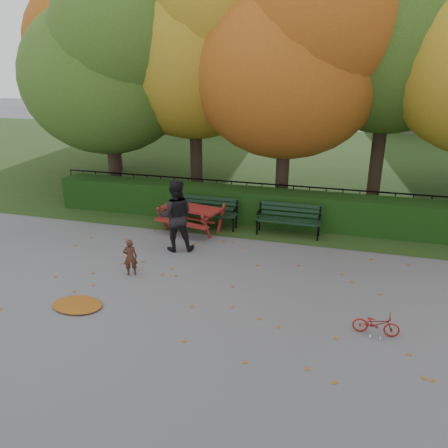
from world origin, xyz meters
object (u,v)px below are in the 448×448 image
(tree_d, at_px, (409,13))
(picnic_table, at_px, (192,213))
(bench_right, at_px, (289,217))
(bicycle, at_px, (376,324))
(tree_a, at_px, (111,66))
(tree_f, at_px, (111,34))
(tree_b, at_px, (201,37))
(adult, at_px, (176,216))
(tree_c, at_px, (298,55))
(child, at_px, (130,257))
(bench_left, at_px, (208,210))

(tree_d, bearing_deg, picnic_table, -143.79)
(bench_right, relative_size, bicycle, 2.21)
(bench_right, bearing_deg, picnic_table, -169.58)
(tree_a, bearing_deg, bicycle, -36.80)
(tree_f, distance_m, bicycle, 15.47)
(tree_b, xyz_separation_m, adult, (0.89, -4.93, -4.47))
(tree_c, distance_m, bicycle, 8.53)
(tree_a, relative_size, picnic_table, 3.84)
(adult, bearing_deg, child, 54.31)
(bench_right, bearing_deg, adult, -144.58)
(bench_right, xyz_separation_m, picnic_table, (-2.72, -0.50, 0.04))
(bench_left, distance_m, adult, 1.95)
(tree_d, height_order, child, tree_d)
(tree_a, relative_size, bicycle, 9.20)
(tree_c, distance_m, tree_f, 8.66)
(tree_a, xyz_separation_m, bench_left, (3.89, -1.88, -4.00))
(tree_c, relative_size, bench_right, 4.44)
(tree_f, distance_m, bench_right, 11.19)
(tree_b, height_order, tree_d, tree_d)
(tree_f, bearing_deg, bench_left, -43.51)
(tree_a, relative_size, tree_c, 0.94)
(tree_b, distance_m, bench_right, 6.76)
(tree_c, height_order, child, tree_c)
(tree_a, distance_m, tree_d, 9.33)
(child, distance_m, adult, 1.78)
(bench_left, bearing_deg, bicycle, -44.19)
(picnic_table, xyz_separation_m, bicycle, (4.93, -3.98, -0.35))
(adult, xyz_separation_m, bicycle, (4.86, -2.59, -0.72))
(tree_b, bearing_deg, tree_d, 4.38)
(tree_b, height_order, child, tree_b)
(tree_f, relative_size, bench_right, 5.10)
(tree_c, relative_size, adult, 4.27)
(child, bearing_deg, tree_b, -110.41)
(bench_right, bearing_deg, tree_c, 96.70)
(tree_a, distance_m, picnic_table, 5.83)
(bench_left, xyz_separation_m, picnic_table, (-0.32, -0.50, 0.04))
(picnic_table, relative_size, child, 2.24)
(picnic_table, distance_m, adult, 1.44)
(tree_a, height_order, tree_c, tree_c)
(tree_d, relative_size, picnic_table, 4.92)
(tree_b, xyz_separation_m, tree_d, (6.32, 0.48, 0.58))
(adult, bearing_deg, tree_b, -99.27)
(tree_f, bearing_deg, picnic_table, -47.63)
(tree_f, relative_size, picnic_table, 4.72)
(bench_right, bearing_deg, tree_f, 146.08)
(picnic_table, bearing_deg, bench_left, 69.93)
(tree_b, xyz_separation_m, bicycle, (5.75, -7.52, -5.19))
(tree_a, distance_m, child, 7.48)
(tree_f, height_order, adult, tree_f)
(tree_c, bearing_deg, bench_left, -133.36)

